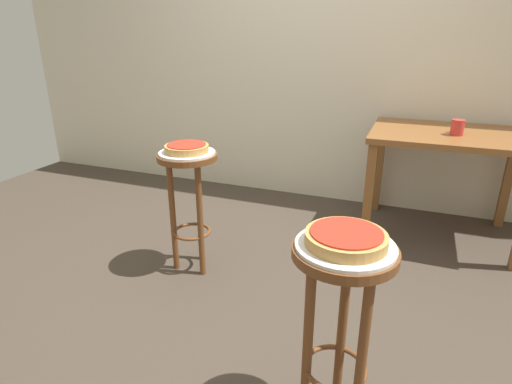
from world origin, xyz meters
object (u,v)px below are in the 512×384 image
object	(u,v)px
stool_middle	(189,188)
pizza_middle	(187,148)
dining_table	(448,148)
cup_near_edge	(457,127)
serving_plate_foreground	(345,246)
condiment_shaker	(455,127)
serving_plate_middle	(187,153)
stool_foreground	(340,302)
pizza_foreground	(346,238)

from	to	relation	value
stool_middle	pizza_middle	distance (m)	0.25
dining_table	cup_near_edge	size ratio (longest dim) A/B	10.11
serving_plate_foreground	condiment_shaker	world-z (taller)	condiment_shaker
serving_plate_middle	pizza_middle	world-z (taller)	pizza_middle
stool_foreground	dining_table	world-z (taller)	dining_table
pizza_middle	stool_middle	bearing A→B (deg)	180.00
serving_plate_middle	pizza_middle	bearing A→B (deg)	165.96
serving_plate_foreground	pizza_foreground	size ratio (longest dim) A/B	1.23
pizza_foreground	condiment_shaker	bearing A→B (deg)	77.35
dining_table	pizza_middle	bearing A→B (deg)	-143.84
serving_plate_middle	serving_plate_foreground	bearing A→B (deg)	-37.26
dining_table	cup_near_edge	distance (m)	0.19
serving_plate_foreground	pizza_foreground	xyz separation A→B (m)	(0.00, 0.00, 0.03)
stool_middle	cup_near_edge	size ratio (longest dim) A/B	7.35
serving_plate_foreground	condiment_shaker	size ratio (longest dim) A/B	4.32
condiment_shaker	pizza_foreground	bearing A→B (deg)	-102.65
pizza_foreground	serving_plate_middle	xyz separation A→B (m)	(-1.05, 0.80, -0.03)
serving_plate_foreground	stool_middle	distance (m)	1.34
dining_table	condiment_shaker	bearing A→B (deg)	-17.45
serving_plate_foreground	stool_middle	bearing A→B (deg)	142.74
cup_near_edge	condiment_shaker	distance (m)	0.08
serving_plate_foreground	pizza_middle	distance (m)	1.32
stool_middle	serving_plate_middle	bearing A→B (deg)	-7.13
pizza_middle	dining_table	size ratio (longest dim) A/B	0.24
stool_middle	dining_table	world-z (taller)	dining_table
stool_foreground	cup_near_edge	world-z (taller)	cup_near_edge
serving_plate_foreground	dining_table	size ratio (longest dim) A/B	0.32
serving_plate_middle	condiment_shaker	bearing A→B (deg)	35.56
pizza_foreground	pizza_middle	world-z (taller)	same
stool_middle	serving_plate_middle	distance (m)	0.22
serving_plate_middle	cup_near_edge	size ratio (longest dim) A/B	3.20
pizza_foreground	stool_middle	bearing A→B (deg)	142.74
pizza_foreground	stool_middle	size ratio (longest dim) A/B	0.36
stool_middle	pizza_middle	size ratio (longest dim) A/B	2.97
serving_plate_foreground	condiment_shaker	xyz separation A→B (m)	(0.42, 1.85, 0.06)
dining_table	serving_plate_middle	bearing A→B (deg)	-143.84
stool_middle	pizza_middle	bearing A→B (deg)	0.00
serving_plate_foreground	dining_table	bearing A→B (deg)	78.05
stool_middle	condiment_shaker	bearing A→B (deg)	35.56
serving_plate_foreground	cup_near_edge	xyz separation A→B (m)	(0.42, 1.77, 0.07)
stool_foreground	pizza_foreground	distance (m)	0.25
cup_near_edge	condiment_shaker	size ratio (longest dim) A/B	1.34
serving_plate_foreground	dining_table	distance (m)	1.90
serving_plate_foreground	stool_middle	world-z (taller)	serving_plate_foreground
serving_plate_middle	dining_table	distance (m)	1.79
serving_plate_middle	dining_table	xyz separation A→B (m)	(1.45, 1.06, -0.10)
pizza_foreground	dining_table	distance (m)	1.90
serving_plate_foreground	dining_table	xyz separation A→B (m)	(0.39, 1.86, -0.10)
stool_middle	dining_table	bearing A→B (deg)	36.16
stool_middle	pizza_middle	xyz separation A→B (m)	(0.00, 0.00, 0.25)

